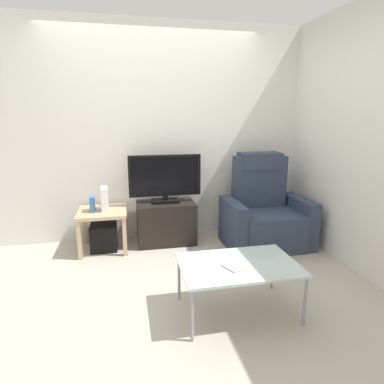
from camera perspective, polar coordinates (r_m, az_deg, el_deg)
The scene contains 12 objects.
ground_plane at distance 3.30m, azimuth -4.27°, elevation -14.18°, with size 6.40×6.40×0.00m, color #B2A899.
wall_back at distance 4.06m, azimuth -6.72°, elevation 10.04°, with size 6.40×0.06×2.60m, color silver.
wall_side at distance 3.68m, azimuth 26.11°, elevation 8.49°, with size 0.06×4.48×2.60m, color silver.
tv_stand at distance 4.00m, azimuth -4.56°, elevation -5.30°, with size 0.69×0.43×0.50m.
television at distance 3.88m, azimuth -4.74°, elevation 2.53°, with size 0.85×0.20×0.57m.
recliner_armchair at distance 4.01m, azimuth 12.55°, elevation -3.70°, with size 0.98×0.78×1.08m.
side_table at distance 3.87m, azimuth -15.36°, elevation -4.18°, with size 0.54×0.54×0.47m.
subwoofer_box at distance 3.95m, azimuth -15.14°, elevation -7.59°, with size 0.30×0.30×0.30m, color black.
book_upright at distance 3.81m, azimuth -17.02°, elevation -2.01°, with size 0.05×0.14×0.17m, color #3366B2.
game_console at distance 3.82m, azimuth -15.01°, elevation -1.15°, with size 0.07×0.20×0.26m, color white.
coffee_table at distance 2.59m, azimuth 8.13°, elevation -12.80°, with size 0.90×0.60×0.41m.
cell_phone at distance 2.50m, azimuth 6.88°, elevation -13.02°, with size 0.07×0.15×0.01m, color #B7B7BC.
Camera 1 is at (-0.36, -2.91, 1.52)m, focal length 30.51 mm.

